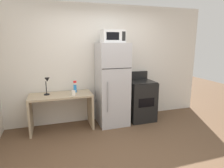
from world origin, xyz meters
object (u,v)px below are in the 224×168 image
at_px(desk, 61,105).
at_px(refrigerator, 112,84).
at_px(desk_lamp, 47,83).
at_px(microwave, 113,36).
at_px(oven_range, 140,100).
at_px(coffee_mug, 73,93).
at_px(spray_bottle, 75,88).

height_order(desk, refrigerator, refrigerator).
distance_m(desk_lamp, microwave, 1.63).
relative_size(microwave, oven_range, 0.42).
bearing_deg(microwave, desk, 177.21).
height_order(desk, coffee_mug, coffee_mug).
relative_size(desk_lamp, coffee_mug, 3.72).
distance_m(coffee_mug, oven_range, 1.59).
bearing_deg(desk, refrigerator, -1.68).
xyz_separation_m(desk_lamp, refrigerator, (1.34, -0.07, -0.10)).
bearing_deg(microwave, coffee_mug, -173.64).
bearing_deg(desk, oven_range, -0.54).
bearing_deg(desk_lamp, desk, -8.41).
bearing_deg(refrigerator, spray_bottle, 171.84).
relative_size(refrigerator, oven_range, 1.62).
bearing_deg(microwave, spray_bottle, 170.34).
height_order(desk, desk_lamp, desk_lamp).
distance_m(desk_lamp, refrigerator, 1.35).
height_order(microwave, oven_range, microwave).
distance_m(desk, spray_bottle, 0.45).
bearing_deg(refrigerator, desk, 178.32).
xyz_separation_m(desk_lamp, oven_range, (2.04, -0.05, -0.52)).
distance_m(refrigerator, oven_range, 0.81).
bearing_deg(spray_bottle, desk_lamp, -175.41).
xyz_separation_m(spray_bottle, refrigerator, (0.79, -0.11, 0.04)).
xyz_separation_m(desk_lamp, coffee_mug, (0.49, -0.19, -0.19)).
bearing_deg(desk, desk_lamp, 171.59).
distance_m(spray_bottle, oven_range, 1.54).
bearing_deg(microwave, refrigerator, 90.32).
relative_size(refrigerator, microwave, 3.87).
bearing_deg(desk_lamp, refrigerator, -2.94).
bearing_deg(refrigerator, desk_lamp, 177.06).
xyz_separation_m(spray_bottle, microwave, (0.79, -0.13, 1.06)).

